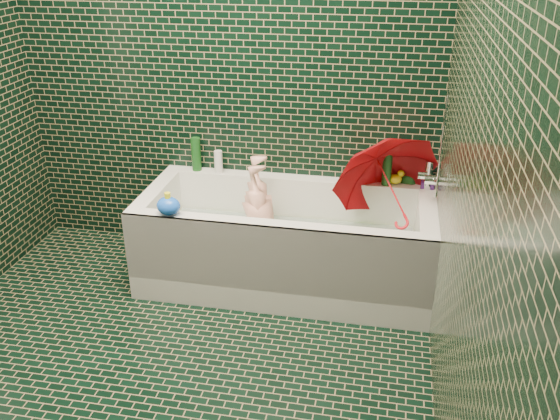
% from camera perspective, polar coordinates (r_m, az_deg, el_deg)
% --- Properties ---
extents(floor, '(2.80, 2.80, 0.00)m').
position_cam_1_polar(floor, '(3.00, -12.00, -16.03)').
color(floor, black).
rests_on(floor, ground).
extents(wall_back, '(2.80, 0.00, 2.80)m').
position_cam_1_polar(wall_back, '(3.64, -5.41, 14.22)').
color(wall_back, black).
rests_on(wall_back, floor).
extents(wall_right, '(0.00, 2.80, 2.80)m').
position_cam_1_polar(wall_right, '(2.17, 18.23, 5.02)').
color(wall_right, black).
rests_on(wall_right, floor).
extents(bathtub, '(1.70, 0.75, 0.55)m').
position_cam_1_polar(bathtub, '(3.55, 0.55, -3.97)').
color(bathtub, white).
rests_on(bathtub, floor).
extents(bath_mat, '(1.35, 0.47, 0.01)m').
position_cam_1_polar(bath_mat, '(3.59, 0.60, -4.60)').
color(bath_mat, '#4EC126').
rests_on(bath_mat, bathtub).
extents(water, '(1.48, 0.53, 0.00)m').
position_cam_1_polar(water, '(3.52, 0.61, -2.58)').
color(water, silver).
rests_on(water, bathtub).
extents(faucet, '(0.18, 0.19, 0.55)m').
position_cam_1_polar(faucet, '(3.28, 14.77, 3.43)').
color(faucet, silver).
rests_on(faucet, wall_right).
extents(child, '(0.92, 0.40, 0.29)m').
position_cam_1_polar(child, '(3.58, -1.55, -1.93)').
color(child, '#F3AD98').
rests_on(child, bathtub).
extents(umbrella, '(0.94, 0.90, 0.97)m').
position_cam_1_polar(umbrella, '(3.42, 10.70, 1.98)').
color(umbrella, red).
rests_on(umbrella, bathtub).
extents(soap_bottle_a, '(0.12, 0.12, 0.24)m').
position_cam_1_polar(soap_bottle_a, '(3.66, 13.96, 2.07)').
color(soap_bottle_a, white).
rests_on(soap_bottle_a, bathtub).
extents(soap_bottle_b, '(0.08, 0.09, 0.18)m').
position_cam_1_polar(soap_bottle_b, '(3.64, 13.97, 1.93)').
color(soap_bottle_b, '#411B68').
rests_on(soap_bottle_b, bathtub).
extents(soap_bottle_c, '(0.15, 0.15, 0.16)m').
position_cam_1_polar(soap_bottle_c, '(3.68, 12.07, 2.45)').
color(soap_bottle_c, '#144817').
rests_on(soap_bottle_c, bathtub).
extents(bottle_right_tall, '(0.06, 0.06, 0.23)m').
position_cam_1_polar(bottle_right_tall, '(3.61, 10.28, 4.08)').
color(bottle_right_tall, '#144817').
rests_on(bottle_right_tall, bathtub).
extents(bottle_right_pump, '(0.06, 0.06, 0.17)m').
position_cam_1_polar(bottle_right_pump, '(3.62, 14.11, 3.30)').
color(bottle_right_pump, silver).
rests_on(bottle_right_pump, bathtub).
extents(bottle_left_tall, '(0.07, 0.07, 0.22)m').
position_cam_1_polar(bottle_left_tall, '(3.82, -8.07, 5.34)').
color(bottle_left_tall, '#144817').
rests_on(bottle_left_tall, bathtub).
extents(bottle_left_short, '(0.07, 0.07, 0.15)m').
position_cam_1_polar(bottle_left_short, '(3.77, -5.95, 4.63)').
color(bottle_left_short, white).
rests_on(bottle_left_short, bathtub).
extents(rubber_duck, '(0.11, 0.08, 0.09)m').
position_cam_1_polar(rubber_duck, '(3.66, 11.12, 3.04)').
color(rubber_duck, yellow).
rests_on(rubber_duck, bathtub).
extents(bath_toy, '(0.14, 0.12, 0.13)m').
position_cam_1_polar(bath_toy, '(3.25, -10.69, 0.42)').
color(bath_toy, blue).
rests_on(bath_toy, bathtub).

